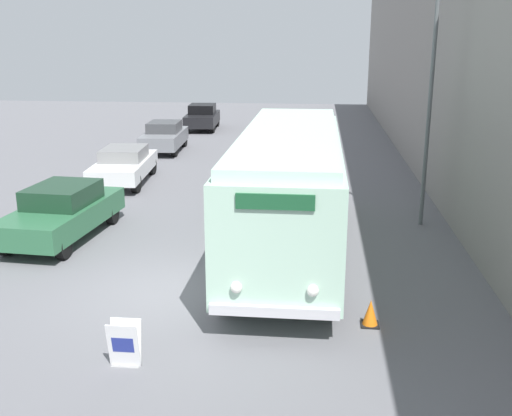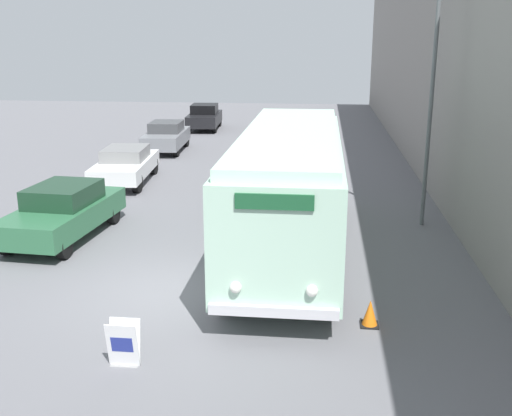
# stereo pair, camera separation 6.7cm
# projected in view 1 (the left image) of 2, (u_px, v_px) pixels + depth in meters

# --- Properties ---
(ground_plane) EXTENTS (80.00, 80.00, 0.00)m
(ground_plane) POSITION_uv_depth(u_px,v_px,m) (174.00, 292.00, 13.34)
(ground_plane) COLOR slate
(building_wall_right) EXTENTS (0.30, 60.00, 8.53)m
(building_wall_right) POSITION_uv_depth(u_px,v_px,m) (439.00, 73.00, 21.00)
(building_wall_right) COLOR gray
(building_wall_right) RESTS_ON ground_plane
(vintage_bus) EXTENTS (2.53, 10.19, 3.21)m
(vintage_bus) POSITION_uv_depth(u_px,v_px,m) (289.00, 184.00, 15.44)
(vintage_bus) COLOR black
(vintage_bus) RESTS_ON ground_plane
(sign_board) EXTENTS (0.54, 0.31, 0.83)m
(sign_board) POSITION_uv_depth(u_px,v_px,m) (125.00, 344.00, 10.25)
(sign_board) COLOR gray
(sign_board) RESTS_ON ground_plane
(streetlamp) EXTENTS (0.36, 0.36, 7.36)m
(streetlamp) POSITION_uv_depth(u_px,v_px,m) (433.00, 67.00, 16.91)
(streetlamp) COLOR #595E60
(streetlamp) RESTS_ON ground_plane
(parked_car_near) EXTENTS (2.18, 4.61, 1.52)m
(parked_car_near) POSITION_uv_depth(u_px,v_px,m) (62.00, 211.00, 16.76)
(parked_car_near) COLOR black
(parked_car_near) RESTS_ON ground_plane
(parked_car_mid) EXTENTS (2.20, 4.65, 1.37)m
(parked_car_mid) POSITION_uv_depth(u_px,v_px,m) (124.00, 164.00, 23.22)
(parked_car_mid) COLOR black
(parked_car_mid) RESTS_ON ground_plane
(parked_car_far) EXTENTS (1.98, 4.28, 1.46)m
(parked_car_far) POSITION_uv_depth(u_px,v_px,m) (164.00, 136.00, 29.72)
(parked_car_far) COLOR black
(parked_car_far) RESTS_ON ground_plane
(parked_car_distant) EXTENTS (2.07, 4.28, 1.53)m
(parked_car_distant) POSITION_uv_depth(u_px,v_px,m) (202.00, 117.00, 36.86)
(parked_car_distant) COLOR black
(parked_car_distant) RESTS_ON ground_plane
(traffic_cone) EXTENTS (0.36, 0.36, 0.54)m
(traffic_cone) POSITION_uv_depth(u_px,v_px,m) (370.00, 313.00, 11.73)
(traffic_cone) COLOR black
(traffic_cone) RESTS_ON ground_plane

